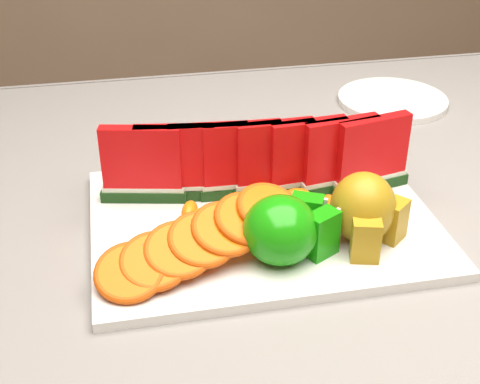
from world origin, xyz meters
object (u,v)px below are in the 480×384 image
object	(u,v)px
pear_cluster	(365,210)
side_plate	(392,100)
apple_cluster	(286,229)
fork	(132,169)
platter	(262,221)

from	to	relation	value
pear_cluster	side_plate	xyz separation A→B (m)	(0.20, 0.38, -0.05)
apple_cluster	fork	bearing A→B (deg)	122.11
platter	apple_cluster	size ratio (longest dim) A/B	3.64
apple_cluster	side_plate	xyz separation A→B (m)	(0.29, 0.39, -0.04)
pear_cluster	apple_cluster	bearing A→B (deg)	-172.94
fork	side_plate	bearing A→B (deg)	18.94
apple_cluster	pear_cluster	size ratio (longest dim) A/B	1.18
platter	fork	size ratio (longest dim) A/B	2.07
platter	side_plate	size ratio (longest dim) A/B	2.03
apple_cluster	platter	bearing A→B (deg)	95.64
pear_cluster	side_plate	distance (m)	0.43
apple_cluster	fork	size ratio (longest dim) A/B	0.57
pear_cluster	platter	bearing A→B (deg)	146.68
apple_cluster	pear_cluster	distance (m)	0.09
side_plate	fork	bearing A→B (deg)	-161.06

